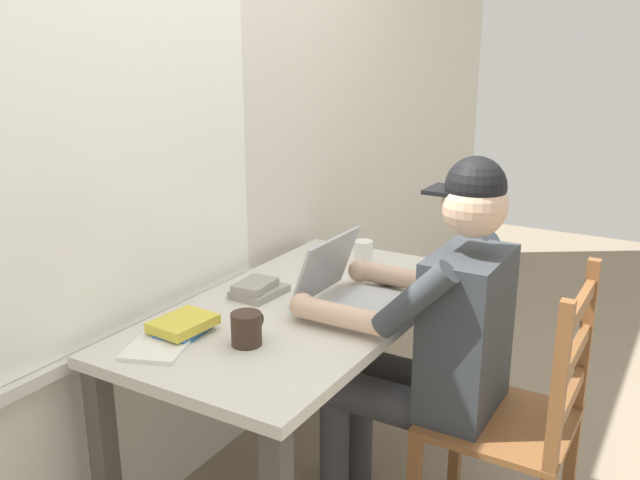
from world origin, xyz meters
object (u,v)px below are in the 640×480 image
object	(u,v)px
book_stack_main	(183,326)
book_stack_side	(258,289)
wooden_chair	(518,421)
laptop	(350,290)
desk	(304,331)
seated_person	(433,333)
computer_mouse	(390,280)
coffee_mug_white	(363,254)
coffee_mug_dark	(247,329)

from	to	relation	value
book_stack_main	book_stack_side	distance (m)	0.37
wooden_chair	laptop	size ratio (longest dim) A/B	2.83
desk	seated_person	xyz separation A→B (m)	(0.06, -0.43, 0.06)
wooden_chair	book_stack_main	size ratio (longest dim) A/B	5.02
book_stack_side	computer_mouse	bearing A→B (deg)	-46.45
wooden_chair	book_stack_main	bearing A→B (deg)	117.22
desk	book_stack_main	size ratio (longest dim) A/B	7.14
book_stack_main	coffee_mug_white	bearing A→B (deg)	-12.00
seated_person	computer_mouse	bearing A→B (deg)	46.77
laptop	computer_mouse	world-z (taller)	laptop
book_stack_main	book_stack_side	xyz separation A→B (m)	(0.37, -0.00, -0.00)
laptop	computer_mouse	xyz separation A→B (m)	(0.25, -0.03, -0.04)
coffee_mug_white	coffee_mug_dark	xyz separation A→B (m)	(-0.78, -0.03, -0.00)
wooden_chair	book_stack_main	distance (m)	1.03
laptop	seated_person	bearing A→B (deg)	-89.11
seated_person	coffee_mug_dark	xyz separation A→B (m)	(-0.41, 0.40, 0.08)
desk	computer_mouse	bearing A→B (deg)	-29.25
computer_mouse	coffee_mug_white	distance (m)	0.22
desk	book_stack_main	distance (m)	0.45
computer_mouse	laptop	bearing A→B (deg)	172.76
book_stack_main	book_stack_side	size ratio (longest dim) A/B	0.99
computer_mouse	book_stack_main	distance (m)	0.78
coffee_mug_dark	book_stack_side	bearing A→B (deg)	31.07
wooden_chair	computer_mouse	bearing A→B (deg)	65.82
wooden_chair	computer_mouse	world-z (taller)	wooden_chair
laptop	coffee_mug_white	world-z (taller)	laptop
desk	coffee_mug_dark	size ratio (longest dim) A/B	10.57
laptop	book_stack_main	bearing A→B (deg)	144.96
computer_mouse	coffee_mug_dark	bearing A→B (deg)	167.54
laptop	desk	bearing A→B (deg)	113.27
seated_person	coffee_mug_dark	world-z (taller)	seated_person
wooden_chair	computer_mouse	distance (m)	0.65
wooden_chair	coffee_mug_dark	xyz separation A→B (m)	(-0.41, 0.68, 0.31)
desk	laptop	distance (m)	0.22
desk	laptop	bearing A→B (deg)	-66.73
wooden_chair	book_stack_side	size ratio (longest dim) A/B	4.99
wooden_chair	book_stack_main	world-z (taller)	wooden_chair
book_stack_main	book_stack_side	world-z (taller)	book_stack_side
computer_mouse	coffee_mug_white	bearing A→B (deg)	53.69
wooden_chair	coffee_mug_dark	size ratio (longest dim) A/B	7.43
desk	wooden_chair	size ratio (longest dim) A/B	1.42
coffee_mug_dark	book_stack_main	world-z (taller)	coffee_mug_dark
seated_person	computer_mouse	distance (m)	0.36
wooden_chair	coffee_mug_white	size ratio (longest dim) A/B	8.47
laptop	book_stack_side	distance (m)	0.32
laptop	book_stack_side	bearing A→B (deg)	104.51
computer_mouse	coffee_mug_dark	size ratio (longest dim) A/B	0.79
desk	laptop	size ratio (longest dim) A/B	4.03
coffee_mug_white	book_stack_side	xyz separation A→B (m)	(-0.45, 0.17, -0.03)
coffee_mug_white	laptop	bearing A→B (deg)	-159.26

